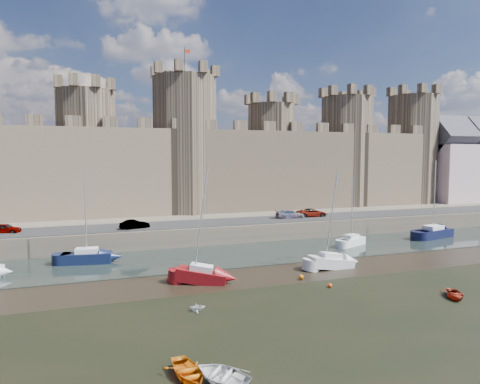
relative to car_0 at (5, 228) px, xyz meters
The scene contains 21 objects.
ground 42.06m from the car_0, 55.44° to the right, with size 160.00×160.00×0.00m, color black.
seaweed_patch 47.11m from the car_0, 59.59° to the right, with size 70.00×34.00×0.01m, color black.
water_channel 26.20m from the car_0, 23.89° to the right, with size 160.00×12.00×0.08m, color black.
quay 34.90m from the car_0, 46.94° to the left, with size 160.00×60.00×2.50m, color #4C443A.
road 23.81m from the car_0, ahead, with size 160.00×7.00×0.10m, color black.
castle 28.12m from the car_0, 30.17° to the left, with size 108.50×11.00×29.00m.
car_0 is the anchor object (origin of this frame).
car_1 15.69m from the car_0, ahead, with size 1.32×3.79×1.25m, color gray.
car_2 39.17m from the car_0, ahead, with size 1.84×4.53×1.31m, color gray.
car_3 43.07m from the car_0, ahead, with size 2.22×4.82×1.34m, color gray.
sailboat_1 13.31m from the car_0, 43.03° to the right, with size 5.61×2.85×10.76m.
sailboat_2 44.59m from the car_0, 13.77° to the right, with size 4.69×3.28×9.44m.
sailboat_3 58.76m from the car_0, ahead, with size 6.92×3.95×11.43m.
sailboat_4 28.65m from the car_0, 45.54° to the right, with size 5.07×3.59×11.06m.
sailboat_5 39.84m from the car_0, 29.74° to the right, with size 4.89×1.92×10.53m.
dinghy_0 40.29m from the car_0, 68.11° to the right, with size 2.21×0.64×3.09m, color #C15B0B.
dinghy_2 41.87m from the car_0, 66.55° to the right, with size 2.27×0.66×3.18m, color silver.
dinghy_3 32.96m from the car_0, 57.17° to the right, with size 1.09×0.66×1.26m, color silver.
dinghy_4 50.64m from the car_0, 38.91° to the right, with size 2.02×0.59×2.83m, color maroon.
buoy_1 40.24m from the car_0, 39.86° to the right, with size 0.40×0.40×0.40m, color #E7490A.
buoy_3 37.23m from the car_0, 37.38° to the right, with size 0.49×0.49×0.49m, color #C86008.
Camera 1 is at (-13.52, -24.79, 12.08)m, focal length 32.00 mm.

